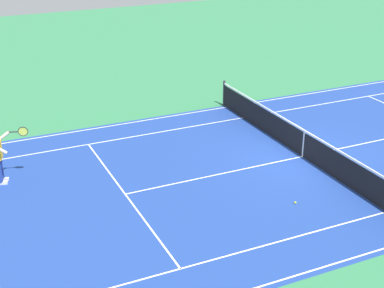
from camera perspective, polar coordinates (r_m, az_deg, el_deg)
name	(u,v)px	position (r m, az deg, el deg)	size (l,w,h in m)	color
ground_plane	(303,157)	(19.92, 11.00, -1.24)	(60.00, 60.00, 0.00)	#2D7247
court_slab	(303,157)	(19.92, 11.00, -1.24)	(24.20, 11.40, 0.00)	navy
court_line_markings	(303,156)	(19.92, 11.00, -1.23)	(23.85, 11.05, 0.01)	white
tennis_net	(304,143)	(19.72, 11.11, 0.06)	(0.10, 11.70, 1.08)	#2D2D33
tennis_ball	(295,203)	(16.90, 10.29, -5.79)	(0.07, 0.07, 0.07)	#CCE01E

